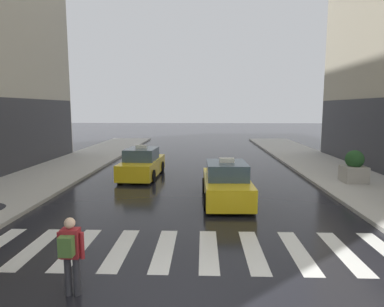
% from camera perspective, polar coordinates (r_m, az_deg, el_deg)
% --- Properties ---
extents(crosswalk_markings, '(11.30, 2.80, 0.01)m').
position_cam_1_polar(crosswalk_markings, '(9.45, -0.95, -16.08)').
color(crosswalk_markings, silver).
rests_on(crosswalk_markings, ground).
extents(taxi_lead, '(2.00, 4.57, 1.80)m').
position_cam_1_polar(taxi_lead, '(13.97, 5.87, -5.10)').
color(taxi_lead, yellow).
rests_on(taxi_lead, ground).
extents(taxi_second, '(2.10, 4.62, 1.80)m').
position_cam_1_polar(taxi_second, '(18.82, -8.51, -1.80)').
color(taxi_second, yellow).
rests_on(taxi_second, ground).
extents(pedestrian_with_backpack, '(0.55, 0.43, 1.65)m').
position_cam_1_polar(pedestrian_with_backpack, '(7.43, -20.01, -15.31)').
color(pedestrian_with_backpack, '#333338').
rests_on(pedestrian_with_backpack, ground).
extents(planter_mid_block, '(1.10, 1.10, 1.60)m').
position_cam_1_polar(planter_mid_block, '(18.54, 25.88, -2.19)').
color(planter_mid_block, '#A8A399').
rests_on(planter_mid_block, curb_right).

